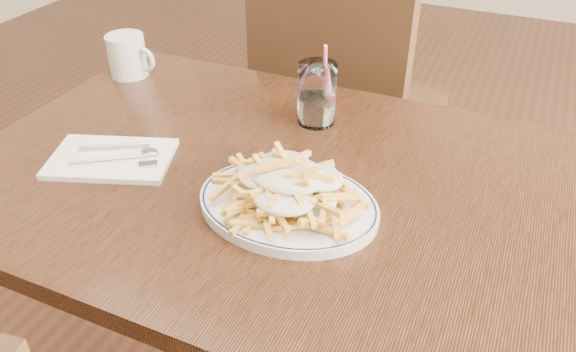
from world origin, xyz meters
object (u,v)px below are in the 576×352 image
at_px(table, 277,207).
at_px(water_glass, 317,98).
at_px(coffee_mug, 128,56).
at_px(fries_plate, 288,204).
at_px(loaded_fries, 288,181).
at_px(chair_far, 341,94).

xyz_separation_m(table, water_glass, (-0.01, 0.22, 0.14)).
bearing_deg(water_glass, coffee_mug, 176.47).
distance_m(table, water_glass, 0.26).
bearing_deg(coffee_mug, table, -25.59).
relative_size(table, coffee_mug, 9.16).
bearing_deg(fries_plate, loaded_fries, -45.00).
bearing_deg(table, water_glass, 91.76).
relative_size(loaded_fries, water_glass, 1.55).
xyz_separation_m(fries_plate, loaded_fries, (0.00, -0.00, 0.05)).
height_order(loaded_fries, water_glass, water_glass).
bearing_deg(chair_far, table, -81.25).
bearing_deg(chair_far, coffee_mug, -134.06).
bearing_deg(table, coffee_mug, 154.41).
relative_size(table, chair_far, 1.16).
bearing_deg(table, loaded_fries, -54.56).
xyz_separation_m(fries_plate, water_glass, (-0.07, 0.31, 0.05)).
bearing_deg(loaded_fries, table, 125.44).
xyz_separation_m(chair_far, water_glass, (0.10, -0.46, 0.22)).
height_order(table, chair_far, chair_far).
height_order(chair_far, water_glass, chair_far).
relative_size(chair_far, water_glass, 5.78).
height_order(chair_far, coffee_mug, chair_far).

